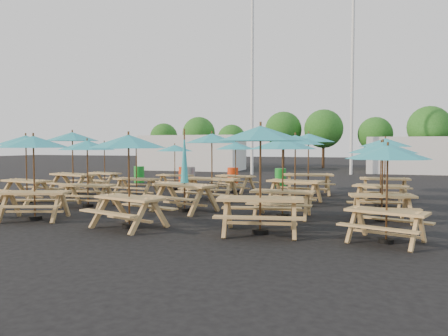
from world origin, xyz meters
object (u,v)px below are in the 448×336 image
(picnic_unit_7, at_px, (175,151))
(waste_bin_0, at_px, (139,174))
(waste_bin_3, at_px, (233,176))
(picnic_unit_3, at_px, (104,148))
(picnic_unit_6, at_px, (136,148))
(waste_bin_2, at_px, (190,175))
(picnic_unit_9, at_px, (184,178))
(picnic_unit_16, at_px, (388,159))
(picnic_unit_12, at_px, (260,140))
(picnic_unit_8, at_px, (129,147))
(picnic_unit_17, at_px, (383,153))
(picnic_unit_15, at_px, (309,142))
(picnic_unit_18, at_px, (381,151))
(picnic_unit_19, at_px, (385,146))
(picnic_unit_4, at_px, (33,147))
(picnic_unit_11, at_px, (236,149))
(picnic_unit_2, at_px, (72,141))
(picnic_unit_13, at_px, (283,149))
(picnic_unit_14, at_px, (295,144))
(waste_bin_1, at_px, (184,175))
(picnic_unit_5, at_px, (87,149))
(picnic_unit_1, at_px, (26,145))
(picnic_unit_10, at_px, (212,143))
(waste_bin_4, at_px, (280,177))

(picnic_unit_7, bearing_deg, waste_bin_0, 143.55)
(waste_bin_3, bearing_deg, picnic_unit_3, -146.72)
(picnic_unit_6, relative_size, waste_bin_2, 2.53)
(waste_bin_0, bearing_deg, picnic_unit_9, -53.95)
(picnic_unit_9, xyz_separation_m, picnic_unit_16, (5.63, -2.67, 0.71))
(picnic_unit_12, distance_m, waste_bin_3, 12.35)
(picnic_unit_8, relative_size, picnic_unit_17, 1.14)
(picnic_unit_7, xyz_separation_m, picnic_unit_15, (5.96, -0.03, 0.40))
(picnic_unit_18, height_order, picnic_unit_19, picnic_unit_19)
(picnic_unit_8, bearing_deg, picnic_unit_9, 103.04)
(picnic_unit_4, bearing_deg, picnic_unit_11, 50.80)
(picnic_unit_2, bearing_deg, picnic_unit_15, 33.73)
(picnic_unit_13, bearing_deg, picnic_unit_16, -44.95)
(picnic_unit_7, height_order, picnic_unit_12, picnic_unit_12)
(picnic_unit_12, height_order, picnic_unit_19, picnic_unit_12)
(picnic_unit_3, xyz_separation_m, picnic_unit_8, (6.15, -8.37, 0.10))
(picnic_unit_7, relative_size, picnic_unit_16, 0.94)
(picnic_unit_2, xyz_separation_m, picnic_unit_12, (9.03, -5.32, -0.08))
(picnic_unit_2, xyz_separation_m, picnic_unit_11, (6.03, 2.89, -0.35))
(picnic_unit_17, bearing_deg, picnic_unit_11, 126.40)
(picnic_unit_14, distance_m, waste_bin_3, 7.48)
(picnic_unit_7, height_order, picnic_unit_9, picnic_unit_9)
(picnic_unit_9, relative_size, picnic_unit_16, 1.16)
(picnic_unit_7, relative_size, waste_bin_1, 2.33)
(picnic_unit_7, xyz_separation_m, picnic_unit_17, (8.59, -5.78, 0.06))
(picnic_unit_4, distance_m, picnic_unit_5, 2.56)
(waste_bin_0, bearing_deg, picnic_unit_12, -50.50)
(picnic_unit_6, relative_size, waste_bin_1, 2.53)
(picnic_unit_2, xyz_separation_m, picnic_unit_17, (11.72, -2.72, -0.38))
(picnic_unit_4, distance_m, waste_bin_1, 11.58)
(picnic_unit_14, distance_m, picnic_unit_17, 3.96)
(picnic_unit_13, xyz_separation_m, picnic_unit_15, (-0.01, 5.93, 0.24))
(picnic_unit_8, distance_m, picnic_unit_13, 4.25)
(picnic_unit_16, bearing_deg, picnic_unit_15, 126.96)
(picnic_unit_3, relative_size, picnic_unit_18, 1.08)
(picnic_unit_16, relative_size, picnic_unit_19, 0.95)
(picnic_unit_18, relative_size, picnic_unit_19, 0.93)
(picnic_unit_2, height_order, picnic_unit_5, picnic_unit_2)
(picnic_unit_1, xyz_separation_m, picnic_unit_10, (6.02, 2.47, 0.07))
(waste_bin_3, distance_m, waste_bin_4, 2.46)
(picnic_unit_7, xyz_separation_m, waste_bin_3, (1.79, 3.15, -1.32))
(picnic_unit_7, distance_m, picnic_unit_13, 8.43)
(picnic_unit_8, relative_size, waste_bin_3, 2.75)
(picnic_unit_8, height_order, picnic_unit_12, picnic_unit_12)
(picnic_unit_5, xyz_separation_m, picnic_unit_6, (0.26, 2.73, 0.03))
(picnic_unit_17, height_order, waste_bin_0, picnic_unit_17)
(picnic_unit_3, xyz_separation_m, picnic_unit_18, (12.10, -2.77, -0.04))
(picnic_unit_6, height_order, waste_bin_3, picnic_unit_6)
(picnic_unit_11, xyz_separation_m, picnic_unit_13, (3.07, -5.80, 0.07))
(picnic_unit_11, height_order, picnic_unit_17, picnic_unit_11)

